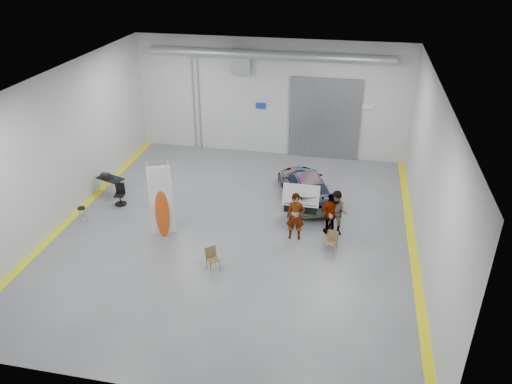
% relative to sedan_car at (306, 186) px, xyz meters
% --- Properties ---
extents(ground, '(16.00, 16.00, 0.00)m').
position_rel_sedan_car_xyz_m(ground, '(-2.43, -3.22, -0.63)').
color(ground, slate).
rests_on(ground, ground).
extents(room_shell, '(14.02, 16.18, 6.01)m').
position_rel_sedan_car_xyz_m(room_shell, '(-2.20, -1.00, 3.44)').
color(room_shell, '#BABCBE').
rests_on(room_shell, ground).
extents(sedan_car, '(3.23, 4.72, 1.27)m').
position_rel_sedan_car_xyz_m(sedan_car, '(0.00, 0.00, 0.00)').
color(sedan_car, white).
rests_on(sedan_car, ground).
extents(person_a, '(0.73, 0.51, 1.92)m').
position_rel_sedan_car_xyz_m(person_a, '(-0.02, -3.30, 0.33)').
color(person_a, brown).
rests_on(person_a, ground).
extents(person_b, '(1.05, 0.90, 1.84)m').
position_rel_sedan_car_xyz_m(person_b, '(1.49, -2.66, 0.29)').
color(person_b, '#55809C').
rests_on(person_b, ground).
extents(person_c, '(1.07, 0.81, 1.71)m').
position_rel_sedan_car_xyz_m(person_c, '(1.26, -2.64, 0.22)').
color(person_c, '#9A5833').
rests_on(person_c, ground).
extents(surfboard_display, '(0.84, 0.47, 3.15)m').
position_rel_sedan_car_xyz_m(surfboard_display, '(-5.14, -4.13, 0.64)').
color(surfboard_display, white).
rests_on(surfboard_display, ground).
extents(folding_chair_near, '(0.56, 0.63, 0.85)m').
position_rel_sedan_car_xyz_m(folding_chair_near, '(-2.56, -5.89, -0.37)').
color(folding_chair_near, brown).
rests_on(folding_chair_near, ground).
extents(folding_chair_far, '(0.49, 0.52, 0.82)m').
position_rel_sedan_car_xyz_m(folding_chair_far, '(1.39, -3.97, -0.38)').
color(folding_chair_far, brown).
rests_on(folding_chair_far, ground).
extents(shop_stool, '(0.33, 0.33, 0.64)m').
position_rel_sedan_car_xyz_m(shop_stool, '(-8.67, -3.80, -0.31)').
color(shop_stool, black).
rests_on(shop_stool, ground).
extents(work_table, '(1.35, 0.98, 0.99)m').
position_rel_sedan_car_xyz_m(work_table, '(-8.69, -1.25, 0.13)').
color(work_table, '#999CA1').
rests_on(work_table, ground).
extents(office_chair, '(0.50, 0.51, 0.94)m').
position_rel_sedan_car_xyz_m(office_chair, '(-7.79, -2.10, -0.22)').
color(office_chair, black).
rests_on(office_chair, ground).
extents(trunk_lid, '(1.48, 0.90, 0.04)m').
position_rel_sedan_car_xyz_m(trunk_lid, '(0.00, -1.94, 0.65)').
color(trunk_lid, silver).
rests_on(trunk_lid, sedan_car).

